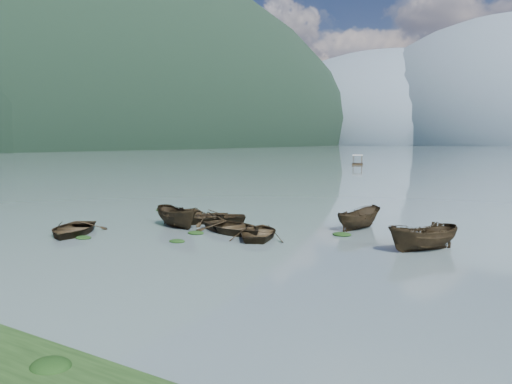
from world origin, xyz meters
The scene contains 21 objects.
ground_plane centered at (0.00, 0.00, 0.00)m, with size 2400.00×2400.00×0.00m, color #4E5F62.
haze_mtn_a centered at (-260.00, 900.00, 0.00)m, with size 520.00×520.00×280.00m, color #475666.
haze_mtn_b centered at (-60.00, 900.00, 0.00)m, with size 520.00×520.00×340.00m, color #475666.
rowboat_0 centered at (-6.36, 0.54, 0.00)m, with size 3.54×4.95×1.03m, color black.
rowboat_1 centered at (-2.44, 8.62, 0.00)m, with size 3.49×4.89×1.01m, color black.
rowboat_2 centered at (-2.45, 5.96, 0.00)m, with size 1.68×4.47×1.73m, color black.
rowboat_3 centered at (4.01, 5.96, 0.00)m, with size 3.29×4.61×0.95m, color black.
rowboat_4 centered at (1.88, 6.31, 0.00)m, with size 3.64×5.09×1.05m, color black.
rowboat_5 centered at (13.38, 7.31, 0.00)m, with size 1.64×4.37×1.69m, color black.
rowboat_6 centered at (-4.81, 10.06, 0.00)m, with size 3.00×4.20×0.87m, color black.
rowboat_7 centered at (-1.89, 8.75, 0.00)m, with size 3.63×5.08×1.05m, color black.
rowboat_8 centered at (8.12, 11.88, 0.00)m, with size 1.59×4.22×1.63m, color black.
weed_clump_0 centered at (-4.62, -0.04, 0.00)m, with size 1.02×0.83×0.22m, color black.
weed_clump_1 centered at (0.80, 2.14, 0.00)m, with size 0.99×0.79×0.22m, color black.
weed_clump_2 centered at (0.11, 4.72, 0.00)m, with size 1.09×0.87×0.24m, color black.
weed_clump_3 centered at (0.57, 8.39, 0.00)m, with size 0.82×0.69×0.18m, color black.
weed_clump_4 centered at (12.66, 7.75, 0.00)m, with size 1.26×1.00×0.26m, color black.
weed_clump_5 centered at (-8.96, 11.40, 0.00)m, with size 1.01×0.82×0.21m, color black.
weed_clump_6 centered at (-6.42, 10.18, 0.00)m, with size 0.93×0.78×0.19m, color black.
weed_clump_7 centered at (8.09, 9.04, 0.00)m, with size 1.20×0.96×0.26m, color black.
pontoon_left centered at (-24.20, 97.63, 0.00)m, with size 2.52×6.04×2.32m, color black, non-canonical shape.
Camera 1 is at (19.66, -19.37, 5.78)m, focal length 35.00 mm.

